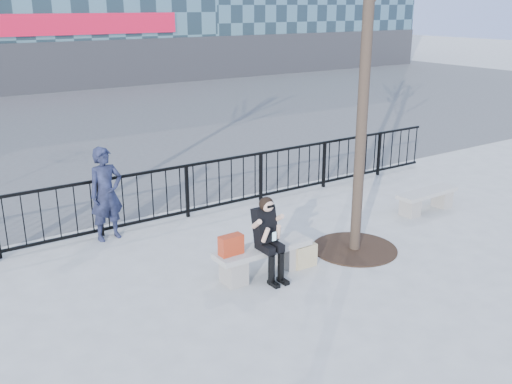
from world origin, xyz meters
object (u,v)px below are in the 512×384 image
seated_woman (269,239)px  standing_man (106,194)px  bench_second (427,199)px  bench_main (263,257)px

seated_woman → standing_man: 3.34m
seated_woman → bench_second: bearing=8.6°
bench_main → standing_man: size_ratio=0.95×
bench_second → standing_man: bearing=157.8°
bench_main → seated_woman: (0.00, -0.16, 0.37)m
bench_second → standing_man: 6.48m
bench_main → standing_man: standing_man is taller
bench_main → standing_man: bearing=118.6°
bench_main → seated_woman: 0.40m
bench_main → seated_woman: bearing=-90.0°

